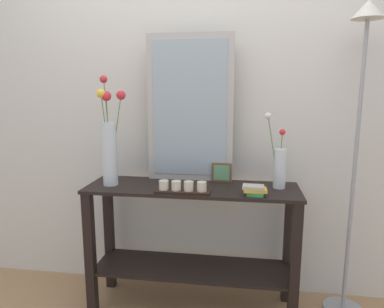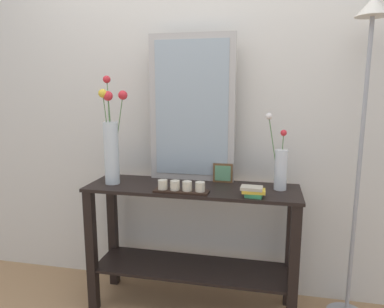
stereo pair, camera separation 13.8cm
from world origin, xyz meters
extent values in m
cube|color=#A87F56|center=(0.00, 0.00, -0.01)|extent=(7.00, 6.00, 0.02)
cube|color=silver|center=(0.00, 0.32, 1.35)|extent=(6.40, 0.08, 2.70)
cube|color=black|center=(0.00, 0.00, 0.80)|extent=(1.30, 0.39, 0.02)
cube|color=black|center=(0.00, 0.00, 0.27)|extent=(1.24, 0.35, 0.02)
cube|color=black|center=(-0.61, -0.16, 0.39)|extent=(0.06, 0.06, 0.79)
cube|color=black|center=(0.61, -0.16, 0.39)|extent=(0.06, 0.06, 0.79)
cube|color=black|center=(-0.61, 0.16, 0.39)|extent=(0.06, 0.06, 0.79)
cube|color=black|center=(0.61, 0.16, 0.39)|extent=(0.06, 0.06, 0.79)
cube|color=#B7B2AD|center=(-0.04, 0.17, 1.27)|extent=(0.55, 0.03, 0.93)
cube|color=#9EADB7|center=(-0.04, 0.15, 1.27)|extent=(0.47, 0.00, 0.85)
cylinder|color=silver|center=(-0.51, -0.03, 1.00)|extent=(0.09, 0.09, 0.39)
cylinder|color=#4C753D|center=(-0.53, 0.02, 1.14)|extent=(0.08, 0.11, 0.63)
sphere|color=red|center=(-0.57, 0.07, 1.46)|extent=(0.05, 0.05, 0.05)
cylinder|color=#4C753D|center=(-0.51, -0.06, 1.10)|extent=(0.04, 0.04, 0.54)
sphere|color=yellow|center=(-0.52, -0.08, 1.37)|extent=(0.05, 0.05, 0.05)
cylinder|color=#4C753D|center=(-0.47, -0.01, 1.09)|extent=(0.08, 0.04, 0.53)
sphere|color=red|center=(-0.43, 0.01, 1.36)|extent=(0.06, 0.06, 0.06)
cylinder|color=#4C753D|center=(-0.51, -0.04, 1.09)|extent=(0.02, 0.05, 0.53)
sphere|color=red|center=(-0.50, -0.07, 1.35)|extent=(0.06, 0.06, 0.06)
cylinder|color=silver|center=(0.52, 0.05, 0.93)|extent=(0.07, 0.07, 0.24)
cylinder|color=#4C753D|center=(0.53, 0.06, 0.99)|extent=(0.01, 0.02, 0.32)
sphere|color=red|center=(0.53, 0.07, 1.14)|extent=(0.04, 0.04, 0.04)
cylinder|color=#4C753D|center=(0.48, 0.04, 1.03)|extent=(0.08, 0.02, 0.41)
sphere|color=silver|center=(0.44, 0.05, 1.24)|extent=(0.04, 0.04, 0.04)
cube|color=black|center=(-0.04, -0.13, 0.81)|extent=(0.32, 0.09, 0.01)
cylinder|color=beige|center=(-0.15, -0.13, 0.85)|extent=(0.06, 0.06, 0.05)
cylinder|color=beige|center=(-0.07, -0.13, 0.85)|extent=(0.06, 0.06, 0.05)
cylinder|color=beige|center=(0.00, -0.13, 0.85)|extent=(0.06, 0.06, 0.05)
cylinder|color=beige|center=(0.08, -0.13, 0.85)|extent=(0.06, 0.06, 0.05)
cube|color=brown|center=(0.17, 0.14, 0.87)|extent=(0.12, 0.01, 0.12)
cube|color=#609D6E|center=(0.17, 0.13, 0.87)|extent=(0.10, 0.00, 0.10)
cube|color=#388E56|center=(0.38, -0.13, 0.82)|extent=(0.10, 0.08, 0.02)
cube|color=gold|center=(0.38, -0.13, 0.84)|extent=(0.13, 0.09, 0.02)
cube|color=#B2A893|center=(0.37, -0.13, 0.86)|extent=(0.12, 0.09, 0.02)
cylinder|color=#9E9EA3|center=(0.96, 0.09, 0.90)|extent=(0.02, 0.02, 1.75)
cone|color=beige|center=(0.96, 0.09, 1.82)|extent=(0.18, 0.18, 0.10)
camera|label=1|loc=(0.30, -2.05, 1.39)|focal=32.86mm
camera|label=2|loc=(0.44, -2.03, 1.39)|focal=32.86mm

